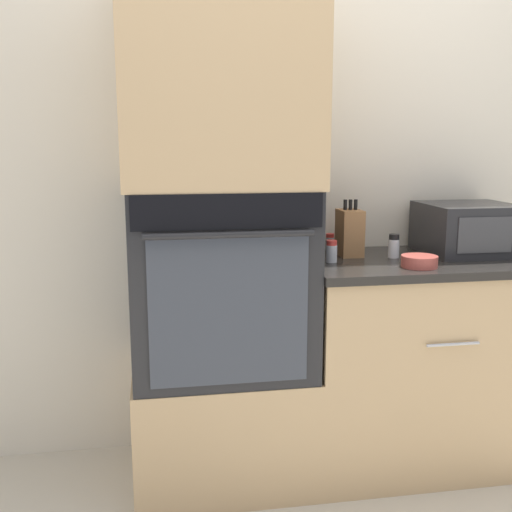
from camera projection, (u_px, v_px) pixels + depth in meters
name	position (u px, v px, depth m)	size (l,w,h in m)	color
ground_plane	(323.00, 504.00, 2.39)	(12.00, 12.00, 0.00)	beige
wall_back	(291.00, 180.00, 2.77)	(8.00, 0.05, 2.50)	beige
oven_cabinet_base	(222.00, 419.00, 2.58)	(0.74, 0.60, 0.50)	tan
wall_oven	(220.00, 279.00, 2.46)	(0.71, 0.64, 0.75)	black
oven_cabinet_upper	(218.00, 77.00, 2.31)	(0.74, 0.60, 0.85)	tan
counter_unit	(417.00, 359.00, 2.68)	(1.04, 0.63, 0.93)	tan
microwave	(468.00, 229.00, 2.68)	(0.40, 0.38, 0.22)	#232326
knife_block	(350.00, 233.00, 2.62)	(0.09, 0.13, 0.25)	olive
bowl	(419.00, 261.00, 2.40)	(0.15, 0.15, 0.05)	#B24C42
condiment_jar_near	(331.00, 251.00, 2.49)	(0.05, 0.05, 0.09)	silver
condiment_jar_mid	(330.00, 242.00, 2.77)	(0.04, 0.04, 0.08)	silver
condiment_jar_far	(394.00, 246.00, 2.59)	(0.05, 0.05, 0.10)	silver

